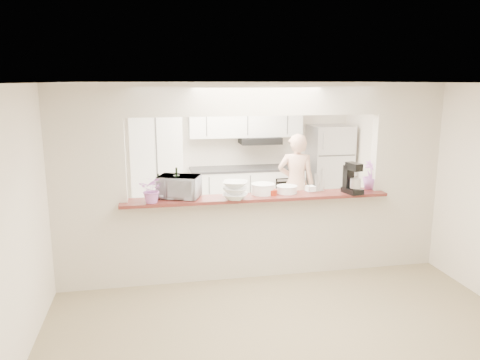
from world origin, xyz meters
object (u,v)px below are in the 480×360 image
object	(u,v)px
stand_mixer	(352,179)
person	(296,184)
refrigerator	(329,170)
toaster_oven	(179,187)

from	to	relation	value
stand_mixer	person	distance (m)	1.81
refrigerator	toaster_oven	xyz separation A→B (m)	(-3.02, -2.60, 0.38)
refrigerator	person	size ratio (longest dim) A/B	1.02
refrigerator	stand_mixer	bearing A→B (deg)	-106.07
refrigerator	toaster_oven	distance (m)	4.00
refrigerator	person	world-z (taller)	refrigerator
stand_mixer	person	size ratio (longest dim) A/B	0.24
toaster_oven	person	xyz separation A→B (m)	(2.03, 1.56, -0.39)
toaster_oven	stand_mixer	xyz separation A→B (m)	(2.22, -0.19, 0.04)
toaster_oven	person	distance (m)	2.59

